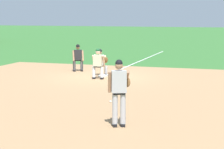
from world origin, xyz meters
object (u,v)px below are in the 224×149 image
(baseball, at_px, (111,101))
(umpire, at_px, (78,57))
(first_baseman, at_px, (100,61))
(first_base_bag, at_px, (103,76))
(pitcher, at_px, (119,89))
(baserunner, at_px, (98,63))

(baseball, bearing_deg, umpire, 29.91)
(baseball, height_order, first_baseman, first_baseman)
(first_base_bag, xyz_separation_m, pitcher, (-8.85, -3.52, 1.01))
(baseball, xyz_separation_m, pitcher, (-3.02, -1.24, 1.02))
(baseball, height_order, baserunner, baserunner)
(first_base_bag, height_order, umpire, umpire)
(pitcher, distance_m, baserunner, 8.78)
(baseball, bearing_deg, first_baseman, 22.36)
(first_base_bag, distance_m, baserunner, 1.10)
(baserunner, bearing_deg, first_base_bag, 1.51)
(baseball, xyz_separation_m, baserunner, (5.03, 2.26, 0.76))
(first_baseman, relative_size, baserunner, 0.92)
(pitcher, bearing_deg, first_base_bag, 21.70)
(baseball, distance_m, umpire, 8.50)
(first_base_bag, bearing_deg, pitcher, -158.30)
(first_base_bag, height_order, pitcher, pitcher)
(umpire, bearing_deg, pitcher, -152.21)
(baseball, relative_size, pitcher, 0.04)
(pitcher, bearing_deg, baserunner, 23.51)
(baserunner, height_order, umpire, same)
(first_base_bag, height_order, first_baseman, first_baseman)
(first_base_bag, height_order, baserunner, baserunner)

